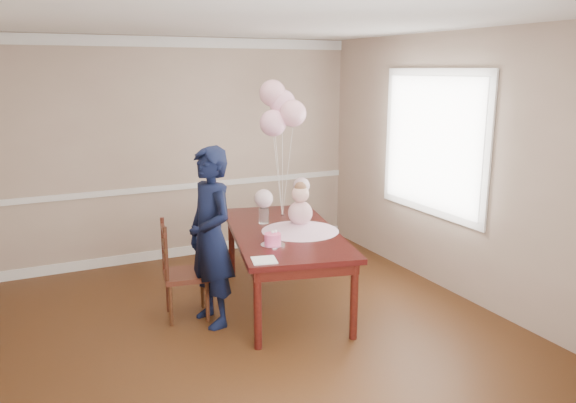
{
  "coord_description": "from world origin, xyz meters",
  "views": [
    {
      "loc": [
        -1.77,
        -4.22,
        2.32
      ],
      "look_at": [
        0.56,
        0.62,
        1.05
      ],
      "focal_mm": 35.0,
      "sensor_mm": 36.0,
      "label": 1
    }
  ],
  "objects_px": {
    "birthday_cake": "(273,239)",
    "dining_chair_seat": "(186,275)",
    "dining_table_top": "(284,233)",
    "woman": "(211,237)"
  },
  "relations": [
    {
      "from": "birthday_cake",
      "to": "dining_chair_seat",
      "type": "distance_m",
      "value": 0.92
    },
    {
      "from": "dining_table_top",
      "to": "woman",
      "type": "relative_size",
      "value": 1.22
    },
    {
      "from": "dining_chair_seat",
      "to": "woman",
      "type": "distance_m",
      "value": 0.5
    },
    {
      "from": "woman",
      "to": "dining_chair_seat",
      "type": "bearing_deg",
      "value": -150.16
    },
    {
      "from": "dining_chair_seat",
      "to": "dining_table_top",
      "type": "bearing_deg",
      "value": 4.82
    },
    {
      "from": "dining_table_top",
      "to": "birthday_cake",
      "type": "xyz_separation_m",
      "value": [
        -0.3,
        -0.4,
        0.08
      ]
    },
    {
      "from": "dining_table_top",
      "to": "dining_chair_seat",
      "type": "height_order",
      "value": "dining_table_top"
    },
    {
      "from": "dining_table_top",
      "to": "woman",
      "type": "distance_m",
      "value": 0.83
    },
    {
      "from": "dining_chair_seat",
      "to": "birthday_cake",
      "type": "bearing_deg",
      "value": -25.25
    },
    {
      "from": "dining_table_top",
      "to": "dining_chair_seat",
      "type": "bearing_deg",
      "value": -171.27
    }
  ]
}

